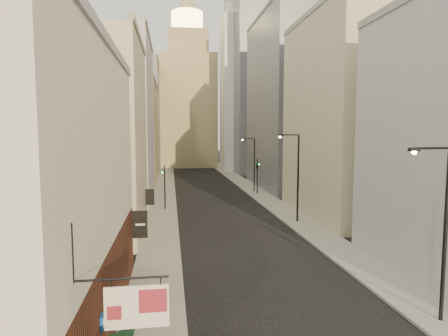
# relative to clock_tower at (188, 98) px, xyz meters

# --- Properties ---
(sidewalk_left) EXTENTS (3.00, 140.00, 0.15)m
(sidewalk_left) POSITION_rel_clock_tower_xyz_m (-5.50, -37.00, -17.56)
(sidewalk_left) COLOR gray
(sidewalk_left) RESTS_ON ground
(sidewalk_right) EXTENTS (3.00, 140.00, 0.15)m
(sidewalk_right) POSITION_rel_clock_tower_xyz_m (7.50, -37.00, -17.56)
(sidewalk_right) COLOR gray
(sidewalk_right) RESTS_ON ground
(near_building_left) EXTENTS (8.30, 23.04, 12.30)m
(near_building_left) POSITION_rel_clock_tower_xyz_m (-9.99, -83.00, -11.61)
(near_building_left) COLOR #4F2617
(near_building_left) RESTS_ON ground
(left_bldg_beige) EXTENTS (8.00, 12.00, 16.00)m
(left_bldg_beige) POSITION_rel_clock_tower_xyz_m (-11.00, -66.00, -9.63)
(left_bldg_beige) COLOR tan
(left_bldg_beige) RESTS_ON ground
(left_bldg_grey) EXTENTS (8.00, 16.00, 20.00)m
(left_bldg_grey) POSITION_rel_clock_tower_xyz_m (-11.00, -50.00, -7.63)
(left_bldg_grey) COLOR #98989D
(left_bldg_grey) RESTS_ON ground
(left_bldg_tan) EXTENTS (8.00, 18.00, 17.00)m
(left_bldg_tan) POSITION_rel_clock_tower_xyz_m (-11.00, -32.00, -9.13)
(left_bldg_tan) COLOR #9A8C62
(left_bldg_tan) RESTS_ON ground
(left_bldg_wingrid) EXTENTS (8.00, 20.00, 24.00)m
(left_bldg_wingrid) POSITION_rel_clock_tower_xyz_m (-11.00, -12.00, -5.63)
(left_bldg_wingrid) COLOR gray
(left_bldg_wingrid) RESTS_ON ground
(right_bldg_beige) EXTENTS (8.00, 16.00, 20.00)m
(right_bldg_beige) POSITION_rel_clock_tower_xyz_m (13.00, -62.00, -7.63)
(right_bldg_beige) COLOR tan
(right_bldg_beige) RESTS_ON ground
(right_bldg_wingrid) EXTENTS (8.00, 20.00, 26.00)m
(right_bldg_wingrid) POSITION_rel_clock_tower_xyz_m (13.00, -42.00, -4.63)
(right_bldg_wingrid) COLOR gray
(right_bldg_wingrid) RESTS_ON ground
(highrise) EXTENTS (21.00, 23.00, 51.20)m
(highrise) POSITION_rel_clock_tower_xyz_m (19.00, -14.00, 8.02)
(highrise) COLOR gray
(highrise) RESTS_ON ground
(clock_tower) EXTENTS (14.00, 14.00, 44.90)m
(clock_tower) POSITION_rel_clock_tower_xyz_m (0.00, 0.00, 0.00)
(clock_tower) COLOR #9A8C62
(clock_tower) RESTS_ON ground
(white_tower) EXTENTS (8.00, 8.00, 41.50)m
(white_tower) POSITION_rel_clock_tower_xyz_m (11.00, -14.00, 0.97)
(white_tower) COLOR silver
(white_tower) RESTS_ON ground
(streetlamp_near) EXTENTS (2.08, 0.28, 7.91)m
(streetlamp_near) POSITION_rel_clock_tower_xyz_m (7.09, -83.71, -13.11)
(streetlamp_near) COLOR black
(streetlamp_near) RESTS_ON ground
(streetlamp_mid) EXTENTS (2.20, 0.37, 8.41)m
(streetlamp_mid) POSITION_rel_clock_tower_xyz_m (7.07, -64.54, -12.83)
(streetlamp_mid) COLOR black
(streetlamp_mid) RESTS_ON ground
(streetlamp_far) EXTENTS (2.04, 0.47, 7.79)m
(streetlamp_far) POSITION_rel_clock_tower_xyz_m (7.13, -45.65, -13.18)
(streetlamp_far) COLOR black
(streetlamp_far) RESTS_ON ground
(traffic_light_left) EXTENTS (0.58, 0.50, 5.00)m
(traffic_light_left) POSITION_rel_clock_tower_xyz_m (-5.29, -56.84, -14.05)
(traffic_light_left) COLOR black
(traffic_light_left) RESTS_ON ground
(traffic_light_right) EXTENTS (0.66, 0.66, 5.00)m
(traffic_light_right) POSITION_rel_clock_tower_xyz_m (7.31, -47.67, -13.92)
(traffic_light_right) COLOR black
(traffic_light_right) RESTS_ON ground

